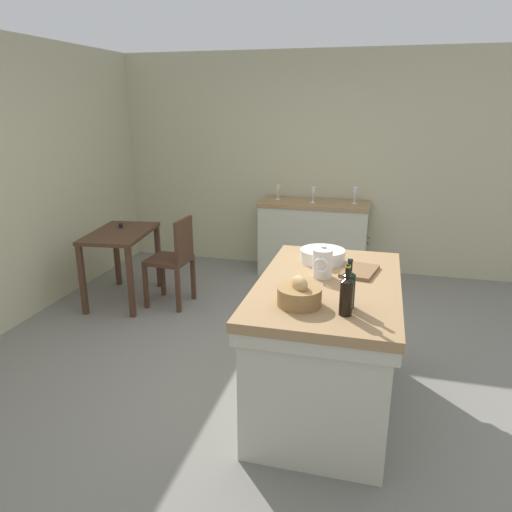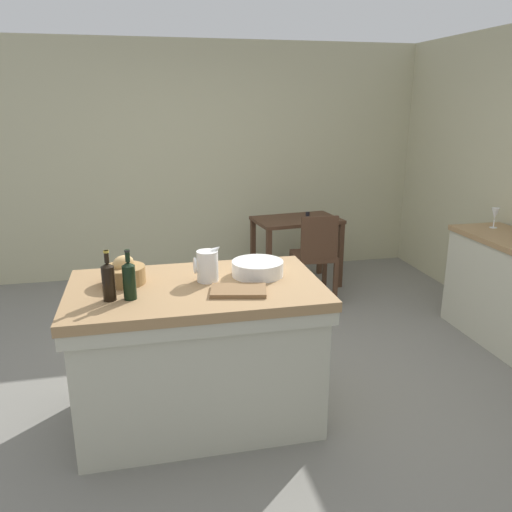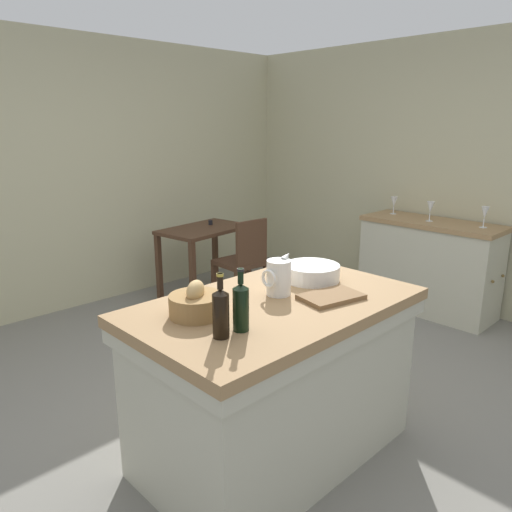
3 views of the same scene
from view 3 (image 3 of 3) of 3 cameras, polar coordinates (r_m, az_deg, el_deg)
name	(u,v)px [view 3 (image 3 of 3)]	position (r m, az deg, el deg)	size (l,w,h in m)	color
ground_plane	(269,397)	(3.43, 1.56, -16.14)	(6.76, 6.76, 0.00)	slate
wall_back	(79,175)	(5.11, -19.95, 8.91)	(5.32, 0.12, 2.60)	#B7B28E
wall_right	(459,175)	(5.15, 22.59, 8.70)	(0.12, 5.20, 2.60)	#B7B28E
island_table	(275,373)	(2.69, 2.21, -13.55)	(1.51, 0.90, 0.90)	#99754C
side_cabinet	(428,266)	(5.02, 19.48, -1.09)	(0.52, 1.31, 0.89)	#99754C
writing_desk	(204,239)	(5.08, -6.06, 1.97)	(0.96, 0.67, 0.80)	#472D1E
wooden_chair	(243,261)	(4.70, -1.48, -0.58)	(0.42, 0.42, 0.92)	#472D1E
pitcher	(279,277)	(2.58, 2.65, -2.47)	(0.17, 0.13, 0.23)	white
wash_bowl	(312,272)	(2.85, 6.51, -1.90)	(0.32, 0.32, 0.09)	white
bread_basket	(196,303)	(2.33, -7.03, -5.51)	(0.25, 0.25, 0.17)	olive
cutting_board	(331,297)	(2.57, 8.77, -4.72)	(0.32, 0.20, 0.02)	brown
wine_bottle_dark	(241,306)	(2.13, -1.78, -5.82)	(0.07, 0.07, 0.28)	black
wine_bottle_amber	(221,312)	(2.07, -4.14, -6.53)	(0.07, 0.07, 0.28)	black
wine_glass_far_left	(485,213)	(4.74, 25.16, 4.55)	(0.07, 0.07, 0.19)	white
wine_glass_left	(430,208)	(4.87, 19.71, 5.33)	(0.07, 0.07, 0.19)	white
wine_glass_middle	(394,202)	(5.16, 15.82, 6.07)	(0.07, 0.07, 0.18)	white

